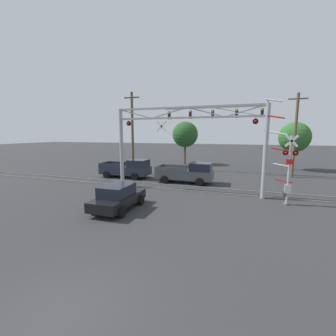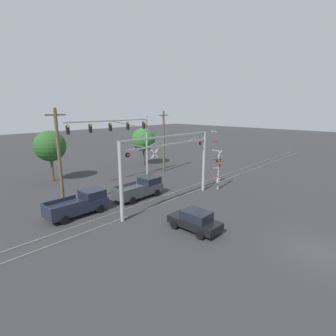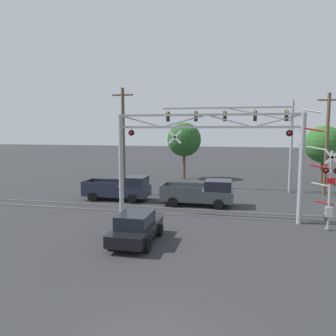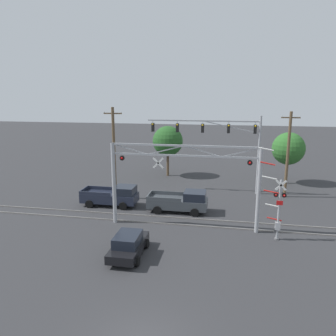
# 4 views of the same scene
# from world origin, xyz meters

# --- Properties ---
(ground_plane) EXTENTS (200.00, 200.00, 0.00)m
(ground_plane) POSITION_xyz_m (0.00, 0.00, 0.00)
(ground_plane) COLOR #303033
(rail_track_near) EXTENTS (80.00, 0.08, 0.10)m
(rail_track_near) POSITION_xyz_m (0.00, 13.22, 0.05)
(rail_track_near) COLOR gray
(rail_track_near) RESTS_ON ground_plane
(rail_track_far) EXTENTS (80.00, 0.08, 0.10)m
(rail_track_far) POSITION_xyz_m (0.00, 14.66, 0.05)
(rail_track_far) COLOR gray
(rail_track_far) RESTS_ON ground_plane
(crossing_gantry) EXTENTS (11.59, 0.31, 6.60)m
(crossing_gantry) POSITION_xyz_m (-0.01, 12.94, 4.17)
(crossing_gantry) COLOR #9EA0A5
(crossing_gantry) RESTS_ON ground_plane
(crossing_signal_mast) EXTENTS (2.12, 0.35, 6.76)m
(crossing_signal_mast) POSITION_xyz_m (6.87, 11.88, 2.35)
(crossing_signal_mast) COLOR #9EA0A5
(crossing_signal_mast) RESTS_ON ground_plane
(traffic_signal_span) EXTENTS (11.76, 0.39, 8.18)m
(traffic_signal_span) POSITION_xyz_m (3.15, 23.05, 5.84)
(traffic_signal_span) COLOR #9EA0A5
(traffic_signal_span) RESTS_ON ground_plane
(pickup_truck_lead) EXTENTS (5.30, 2.26, 1.94)m
(pickup_truck_lead) POSITION_xyz_m (-0.67, 16.35, 0.94)
(pickup_truck_lead) COLOR #3D4247
(pickup_truck_lead) RESTS_ON ground_plane
(pickup_truck_following) EXTENTS (5.24, 2.26, 1.94)m
(pickup_truck_following) POSITION_xyz_m (-7.23, 16.82, 0.94)
(pickup_truck_following) COLOR #1E2333
(pickup_truck_following) RESTS_ON ground_plane
(sedan_waiting) EXTENTS (2.05, 4.06, 1.54)m
(sedan_waiting) POSITION_xyz_m (-2.87, 7.62, 0.78)
(sedan_waiting) COLOR black
(sedan_waiting) RESTS_ON ground_plane
(utility_pole_left) EXTENTS (1.80, 0.28, 9.09)m
(utility_pole_left) POSITION_xyz_m (-7.69, 18.96, 4.69)
(utility_pole_left) COLOR brown
(utility_pole_left) RESTS_ON ground_plane
(utility_pole_right) EXTENTS (1.80, 0.28, 8.66)m
(utility_pole_right) POSITION_xyz_m (9.19, 22.49, 4.48)
(utility_pole_right) COLOR brown
(utility_pole_right) RESTS_ON ground_plane
(background_tree_beyond_span) EXTENTS (3.74, 3.74, 6.02)m
(background_tree_beyond_span) POSITION_xyz_m (10.19, 27.95, 4.13)
(background_tree_beyond_span) COLOR brown
(background_tree_beyond_span) RESTS_ON ground_plane
(background_tree_far_left_verge) EXTENTS (3.82, 3.82, 6.40)m
(background_tree_far_left_verge) POSITION_xyz_m (-4.18, 29.09, 4.47)
(background_tree_far_left_verge) COLOR brown
(background_tree_far_left_verge) RESTS_ON ground_plane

